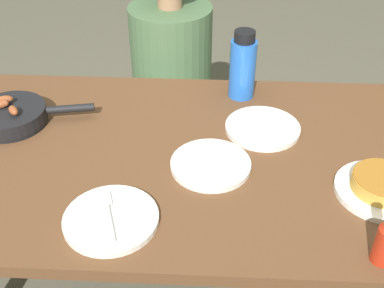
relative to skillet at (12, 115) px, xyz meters
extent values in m
cube|color=brown|center=(0.56, -0.12, -0.05)|extent=(1.68, 0.85, 0.03)
cylinder|color=brown|center=(-0.23, 0.25, -0.42)|extent=(0.07, 0.07, 0.72)
cylinder|color=black|center=(-0.01, 0.00, -0.02)|extent=(0.22, 0.22, 0.01)
cylinder|color=black|center=(-0.01, 0.00, 0.00)|extent=(0.22, 0.22, 0.04)
cylinder|color=black|center=(0.17, 0.03, 0.01)|extent=(0.15, 0.05, 0.02)
ellipsoid|color=brown|center=(-0.02, 0.03, 0.04)|extent=(0.05, 0.04, 0.03)
ellipsoid|color=brown|center=(0.03, -0.03, 0.04)|extent=(0.05, 0.05, 0.02)
ellipsoid|color=brown|center=(-0.03, 0.00, 0.04)|extent=(0.04, 0.04, 0.03)
ellipsoid|color=brown|center=(-0.02, 0.01, 0.04)|extent=(0.05, 0.04, 0.03)
cylinder|color=silver|center=(1.04, -0.26, -0.02)|extent=(0.23, 0.23, 0.02)
cylinder|color=gold|center=(1.04, -0.26, 0.01)|extent=(0.15, 0.15, 0.04)
cylinder|color=#9B601E|center=(1.04, -0.26, 0.02)|extent=(0.15, 0.15, 0.00)
cylinder|color=silver|center=(0.61, -0.18, -0.02)|extent=(0.22, 0.22, 0.02)
cylinder|color=silver|center=(0.60, -0.16, -0.01)|extent=(0.10, 0.08, 0.01)
cube|color=silver|center=(0.66, -0.21, -0.01)|extent=(0.05, 0.05, 0.00)
cylinder|color=silver|center=(0.76, 0.00, -0.02)|extent=(0.22, 0.22, 0.02)
cylinder|color=silver|center=(0.78, -0.03, -0.01)|extent=(0.12, 0.03, 0.01)
cube|color=silver|center=(0.70, -0.01, -0.01)|extent=(0.05, 0.03, 0.00)
cylinder|color=silver|center=(0.38, -0.40, -0.02)|extent=(0.23, 0.23, 0.02)
cylinder|color=silver|center=(0.39, -0.42, -0.01)|extent=(0.05, 0.12, 0.01)
cube|color=silver|center=(0.36, -0.34, -0.01)|extent=(0.04, 0.05, 0.00)
cylinder|color=blue|center=(0.70, 0.21, 0.07)|extent=(0.09, 0.09, 0.19)
cylinder|color=black|center=(0.70, 0.21, 0.18)|extent=(0.07, 0.07, 0.03)
cube|color=black|center=(0.44, 0.56, -0.57)|extent=(0.36, 0.36, 0.42)
cylinder|color=#476642|center=(0.44, 0.56, -0.11)|extent=(0.32, 0.32, 0.50)
cylinder|color=#9E7051|center=(0.44, 0.56, 0.16)|extent=(0.09, 0.09, 0.05)
camera|label=1|loc=(0.61, -1.20, 0.80)|focal=45.00mm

